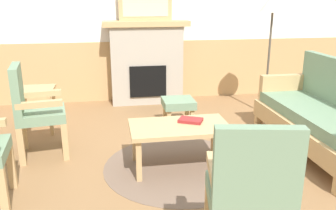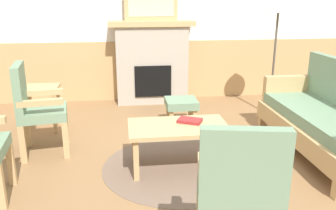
{
  "view_description": "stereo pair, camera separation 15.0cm",
  "coord_description": "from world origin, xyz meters",
  "views": [
    {
      "loc": [
        -0.59,
        -3.11,
        1.63
      ],
      "look_at": [
        0.0,
        0.35,
        0.55
      ],
      "focal_mm": 37.83,
      "sensor_mm": 36.0,
      "label": 1
    },
    {
      "loc": [
        -0.44,
        -3.13,
        1.63
      ],
      "look_at": [
        0.0,
        0.35,
        0.55
      ],
      "focal_mm": 37.83,
      "sensor_mm": 36.0,
      "label": 2
    }
  ],
  "objects": [
    {
      "name": "armchair_front_left",
      "position": [
        0.2,
        -1.37,
        0.54
      ],
      "size": [
        0.56,
        0.56,
        0.98
      ],
      "color": "tan",
      "rests_on": "ground_plane"
    },
    {
      "name": "ground_plane",
      "position": [
        0.0,
        0.0,
        0.0
      ],
      "size": [
        14.0,
        14.0,
        0.0
      ],
      "primitive_type": "plane",
      "color": "olive"
    },
    {
      "name": "side_table",
      "position": [
        -1.49,
        1.31,
        0.43
      ],
      "size": [
        0.44,
        0.44,
        0.55
      ],
      "color": "tan",
      "rests_on": "ground_plane"
    },
    {
      "name": "floor_lamp_by_couch",
      "position": [
        1.61,
        1.47,
        1.45
      ],
      "size": [
        0.36,
        0.36,
        1.68
      ],
      "color": "#332D28",
      "rests_on": "ground_plane"
    },
    {
      "name": "wall_back",
      "position": [
        0.0,
        2.6,
        1.31
      ],
      "size": [
        7.2,
        0.14,
        2.7
      ],
      "color": "white",
      "rests_on": "ground_plane"
    },
    {
      "name": "book_on_table",
      "position": [
        0.19,
        0.11,
        0.46
      ],
      "size": [
        0.27,
        0.24,
        0.03
      ],
      "primitive_type": "cube",
      "rotation": [
        0.0,
        0.0,
        -0.47
      ],
      "color": "maroon",
      "rests_on": "coffee_table"
    },
    {
      "name": "armchair_near_fireplace",
      "position": [
        -1.38,
        0.55,
        0.54
      ],
      "size": [
        0.54,
        0.54,
        0.98
      ],
      "color": "tan",
      "rests_on": "ground_plane"
    },
    {
      "name": "framed_picture",
      "position": [
        0.0,
        2.35,
        1.56
      ],
      "size": [
        0.8,
        0.04,
        0.56
      ],
      "color": "tan",
      "rests_on": "fireplace"
    },
    {
      "name": "round_rug",
      "position": [
        0.06,
        0.03,
        0.0
      ],
      "size": [
        1.5,
        1.5,
        0.01
      ],
      "primitive_type": "cylinder",
      "color": "brown",
      "rests_on": "ground_plane"
    },
    {
      "name": "fireplace",
      "position": [
        0.0,
        2.35,
        0.65
      ],
      "size": [
        1.3,
        0.44,
        1.28
      ],
      "color": "#A39989",
      "rests_on": "ground_plane"
    },
    {
      "name": "coffee_table",
      "position": [
        0.06,
        0.03,
        0.39
      ],
      "size": [
        0.96,
        0.56,
        0.44
      ],
      "color": "tan",
      "rests_on": "ground_plane"
    },
    {
      "name": "footstool",
      "position": [
        0.28,
        1.19,
        0.28
      ],
      "size": [
        0.4,
        0.4,
        0.36
      ],
      "color": "tan",
      "rests_on": "ground_plane"
    },
    {
      "name": "couch",
      "position": [
        1.65,
        0.12,
        0.4
      ],
      "size": [
        0.7,
        1.8,
        0.98
      ],
      "color": "tan",
      "rests_on": "ground_plane"
    }
  ]
}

